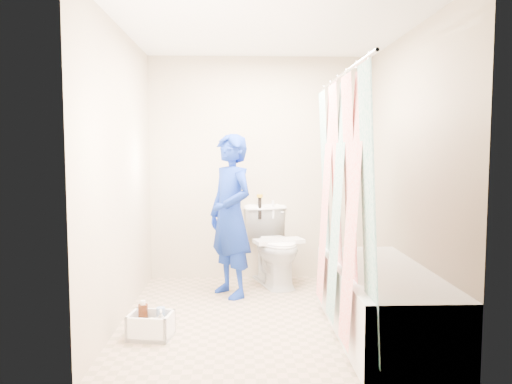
{
  "coord_description": "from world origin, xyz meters",
  "views": [
    {
      "loc": [
        -0.23,
        -4.11,
        1.41
      ],
      "look_at": [
        -0.08,
        0.36,
        1.03
      ],
      "focal_mm": 35.0,
      "sensor_mm": 36.0,
      "label": 1
    }
  ],
  "objects_px": {
    "toilet": "(274,246)",
    "cleaning_caddy": "(152,326)",
    "bathtub": "(381,299)",
    "plumber": "(231,216)"
  },
  "relations": [
    {
      "from": "toilet",
      "to": "plumber",
      "type": "bearing_deg",
      "value": -154.84
    },
    {
      "from": "toilet",
      "to": "bathtub",
      "type": "bearing_deg",
      "value": -79.76
    },
    {
      "from": "toilet",
      "to": "cleaning_caddy",
      "type": "height_order",
      "value": "toilet"
    },
    {
      "from": "bathtub",
      "to": "toilet",
      "type": "relative_size",
      "value": 2.15
    },
    {
      "from": "bathtub",
      "to": "toilet",
      "type": "distance_m",
      "value": 1.61
    },
    {
      "from": "plumber",
      "to": "cleaning_caddy",
      "type": "xyz_separation_m",
      "value": [
        -0.57,
        -1.08,
        -0.69
      ]
    },
    {
      "from": "plumber",
      "to": "cleaning_caddy",
      "type": "bearing_deg",
      "value": -62.68
    },
    {
      "from": "toilet",
      "to": "cleaning_caddy",
      "type": "bearing_deg",
      "value": -141.01
    },
    {
      "from": "bathtub",
      "to": "plumber",
      "type": "xyz_separation_m",
      "value": [
        -1.17,
        1.04,
        0.51
      ]
    },
    {
      "from": "plumber",
      "to": "toilet",
      "type": "bearing_deg",
      "value": 96.77
    }
  ]
}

